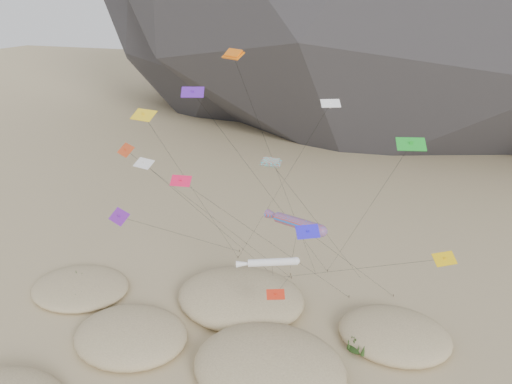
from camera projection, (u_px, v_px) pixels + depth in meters
dunes at (215, 367)px, 46.92m from camera, size 52.87×35.09×4.10m
dune_grass at (217, 368)px, 46.59m from camera, size 43.33×30.23×1.44m
kite_stakes at (298, 274)px, 63.52m from camera, size 21.28×6.24×0.30m
rainbow_tube_kite at (296, 223)px, 46.67m from camera, size 7.42×15.89×14.30m
white_tube_kite at (269, 262)px, 49.61m from camera, size 6.20×11.57×9.17m
orange_parafoil at (235, 58)px, 47.45m from camera, size 8.35×10.76×28.55m
multi_parafoil at (273, 165)px, 46.07m from camera, size 8.47×14.66×19.42m
delta_kites at (242, 179)px, 47.29m from camera, size 34.39×22.58×25.75m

